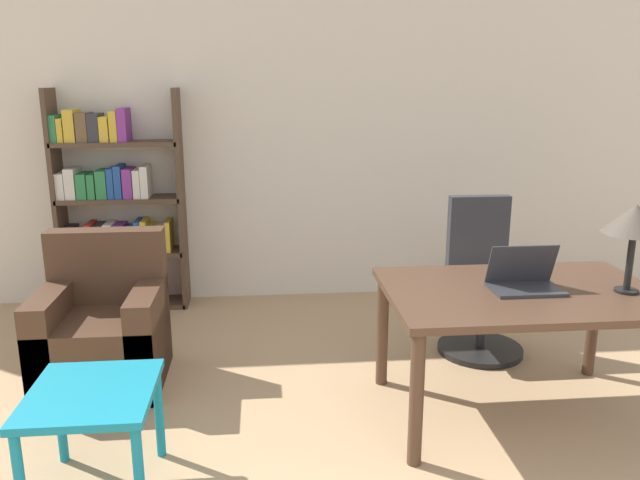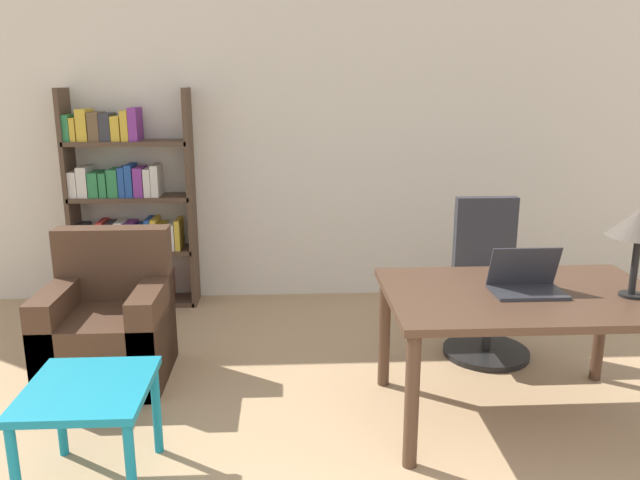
{
  "view_description": "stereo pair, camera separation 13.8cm",
  "coord_description": "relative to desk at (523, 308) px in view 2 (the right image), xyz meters",
  "views": [
    {
      "loc": [
        -0.31,
        -0.7,
        1.81
      ],
      "look_at": [
        -0.01,
        2.56,
        0.98
      ],
      "focal_mm": 35.0,
      "sensor_mm": 36.0,
      "label": 1
    },
    {
      "loc": [
        -0.18,
        -0.71,
        1.81
      ],
      "look_at": [
        -0.01,
        2.56,
        0.98
      ],
      "focal_mm": 35.0,
      "sensor_mm": 36.0,
      "label": 2
    }
  ],
  "objects": [
    {
      "name": "table_lamp",
      "position": [
        0.53,
        -0.09,
        0.48
      ],
      "size": [
        0.32,
        0.32,
        0.47
      ],
      "color": "black",
      "rests_on": "desk"
    },
    {
      "name": "bookshelf",
      "position": [
        -2.57,
        1.98,
        0.13
      ],
      "size": [
        0.99,
        0.28,
        1.77
      ],
      "color": "#4C3828",
      "rests_on": "ground_plane"
    },
    {
      "name": "armchair",
      "position": [
        -2.37,
        0.62,
        -0.33
      ],
      "size": [
        0.72,
        0.69,
        0.92
      ],
      "color": "#472D1E",
      "rests_on": "ground_plane"
    },
    {
      "name": "laptop",
      "position": [
        0.01,
        0.0,
        0.14
      ],
      "size": [
        0.37,
        0.24,
        0.24
      ],
      "color": "#2D2D33",
      "rests_on": "desk"
    },
    {
      "name": "wall_back",
      "position": [
        -1.07,
        2.17,
        0.71
      ],
      "size": [
        8.0,
        0.06,
        2.7
      ],
      "color": "beige",
      "rests_on": "ground_plane"
    },
    {
      "name": "office_chair",
      "position": [
        0.1,
        0.88,
        -0.2
      ],
      "size": [
        0.58,
        0.58,
        1.06
      ],
      "color": "black",
      "rests_on": "ground_plane"
    },
    {
      "name": "side_table_blue",
      "position": [
        -2.15,
        -0.5,
        -0.21
      ],
      "size": [
        0.54,
        0.59,
        0.51
      ],
      "color": "teal",
      "rests_on": "ground_plane"
    },
    {
      "name": "desk",
      "position": [
        0.0,
        0.0,
        0.0
      ],
      "size": [
        1.46,
        0.97,
        0.73
      ],
      "color": "#4C3323",
      "rests_on": "ground_plane"
    }
  ]
}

